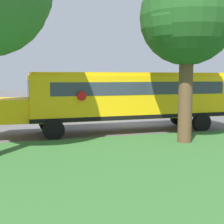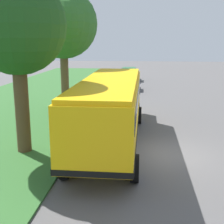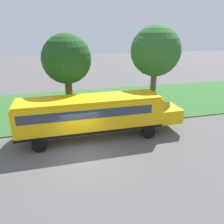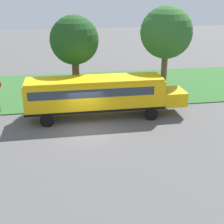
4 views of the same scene
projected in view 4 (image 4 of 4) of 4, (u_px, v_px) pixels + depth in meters
The scene contains 5 objects.
ground_plane at pixel (87, 131), 22.22m from camera, with size 120.00×120.00×0.00m, color #565454.
grass_verge at pixel (78, 89), 31.36m from camera, with size 12.00×80.00×0.08m, color #33662D.
school_bus at pixel (99, 94), 23.94m from camera, with size 2.85×12.42×3.16m.
oak_tree_beside_bus at pixel (76, 41), 25.90m from camera, with size 4.07×4.07×7.49m.
oak_tree_roadside_mid at pixel (164, 33), 26.85m from camera, with size 4.52×4.62×8.15m.
Camera 4 is at (20.13, -1.53, 9.54)m, focal length 50.00 mm.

